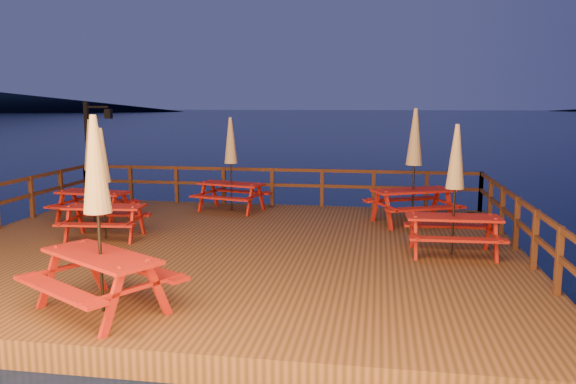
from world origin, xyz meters
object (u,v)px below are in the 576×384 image
Objects in this scene: picnic_table_0 at (103,182)px; picnic_table_1 at (455,188)px; lamp_post at (93,143)px; picnic_table_2 at (414,164)px.

picnic_table_1 is at bearing -6.76° from picnic_table_0.
picnic_table_0 is at bearing -59.70° from lamp_post.
lamp_post is at bearing 145.49° from picnic_table_2.
picnic_table_1 is at bearing -24.11° from lamp_post.
picnic_table_2 is at bearing 16.02° from picnic_table_0.
lamp_post is at bearing 153.74° from picnic_table_1.
picnic_table_0 is 0.95× the size of picnic_table_1.
picnic_table_1 is at bearing -102.54° from picnic_table_2.
picnic_table_1 is 0.90× the size of picnic_table_2.
picnic_table_0 is (2.50, -4.28, -0.53)m from lamp_post.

